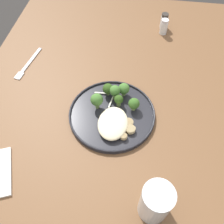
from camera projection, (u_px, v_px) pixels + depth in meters
name	position (u px, v px, depth m)	size (l,w,h in m)	color
ground	(110.00, 178.00, 1.46)	(6.00, 6.00, 0.00)	#2D2B28
wooden_dining_table	(109.00, 115.00, 0.92)	(1.40, 1.00, 0.74)	brown
dinner_plate	(112.00, 114.00, 0.82)	(0.29, 0.29, 0.02)	#232328
noodle_bed	(113.00, 123.00, 0.78)	(0.13, 0.10, 0.03)	beige
seared_scallop_tilted_round	(119.00, 121.00, 0.79)	(0.03, 0.03, 0.01)	beige
seared_scallop_tiny_bay	(128.00, 123.00, 0.78)	(0.03, 0.03, 0.01)	#DBB77A
seared_scallop_half_hidden	(124.00, 136.00, 0.75)	(0.02, 0.02, 0.01)	#DBB77A
seared_scallop_center_golden	(112.00, 129.00, 0.77)	(0.02, 0.02, 0.01)	#DBB77A
seared_scallop_on_noodles	(113.00, 118.00, 0.79)	(0.03, 0.03, 0.02)	#E5C689
seared_scallop_front_small	(131.00, 129.00, 0.77)	(0.03, 0.03, 0.01)	#E5C689
seared_scallop_rear_pale	(119.00, 128.00, 0.77)	(0.03, 0.03, 0.02)	beige
broccoli_floret_near_rim	(119.00, 100.00, 0.81)	(0.03, 0.03, 0.05)	#89A356
broccoli_floret_beside_noodles	(124.00, 89.00, 0.84)	(0.04, 0.04, 0.05)	#89A356
broccoli_floret_left_leaning	(97.00, 100.00, 0.80)	(0.04, 0.04, 0.06)	#7A994C
broccoli_floret_small_sprig	(134.00, 104.00, 0.80)	(0.04, 0.04, 0.05)	#89A356
broccoli_floret_center_pile	(108.00, 89.00, 0.84)	(0.04, 0.04, 0.05)	#7A994C
broccoli_floret_right_tilted	(115.00, 91.00, 0.83)	(0.04, 0.04, 0.06)	#7A994C
onion_sliver_curled_piece	(111.00, 102.00, 0.84)	(0.05, 0.01, 0.00)	silver
onion_sliver_pale_crescent	(101.00, 93.00, 0.86)	(0.05, 0.01, 0.00)	silver
water_glass	(155.00, 203.00, 0.60)	(0.08, 0.08, 0.13)	silver
dinner_fork	(28.00, 64.00, 0.97)	(0.19, 0.05, 0.00)	silver
salt_shaker	(164.00, 27.00, 1.06)	(0.03, 0.03, 0.07)	white
pepper_shaker	(164.00, 21.00, 1.08)	(0.03, 0.03, 0.07)	white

